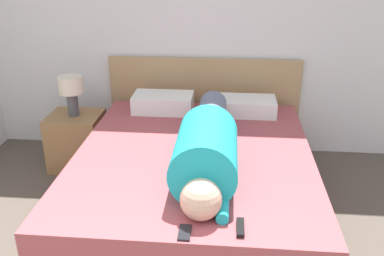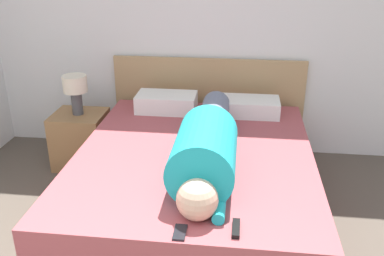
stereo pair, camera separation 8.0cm
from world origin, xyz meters
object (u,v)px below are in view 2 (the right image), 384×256
at_px(bed, 194,183).
at_px(cell_phone, 180,232).
at_px(tv_remote, 236,228).
at_px(pillow_second, 250,107).
at_px(nightstand, 81,139).
at_px(table_lamp, 75,88).
at_px(pillow_near_headboard, 167,102).
at_px(person_lying, 207,146).

height_order(bed, cell_phone, cell_phone).
bearing_deg(tv_remote, pillow_second, 87.34).
distance_m(nightstand, table_lamp, 0.49).
xyz_separation_m(pillow_near_headboard, pillow_second, (0.74, 0.00, -0.01)).
bearing_deg(bed, tv_remote, -70.27).
height_order(nightstand, cell_phone, cell_phone).
bearing_deg(nightstand, bed, -30.58).
relative_size(table_lamp, tv_remote, 2.35).
height_order(nightstand, pillow_near_headboard, pillow_near_headboard).
height_order(bed, tv_remote, tv_remote).
bearing_deg(table_lamp, pillow_near_headboard, 9.46).
xyz_separation_m(bed, cell_phone, (0.03, -0.95, 0.27)).
relative_size(person_lying, pillow_near_headboard, 3.10).
relative_size(table_lamp, pillow_second, 0.71).
height_order(pillow_near_headboard, cell_phone, pillow_near_headboard).
relative_size(bed, pillow_near_headboard, 3.93).
bearing_deg(pillow_near_headboard, cell_phone, -77.83).
xyz_separation_m(table_lamp, tv_remote, (1.44, -1.55, -0.21)).
bearing_deg(pillow_near_headboard, bed, -66.63).
distance_m(bed, nightstand, 1.30).
bearing_deg(tv_remote, bed, 109.73).
height_order(person_lying, pillow_second, person_lying).
xyz_separation_m(person_lying, pillow_near_headboard, (-0.45, 1.04, -0.09)).
bearing_deg(pillow_second, tv_remote, -92.66).
distance_m(pillow_near_headboard, pillow_second, 0.74).
height_order(person_lying, tv_remote, person_lying).
xyz_separation_m(bed, pillow_second, (0.40, 0.79, 0.33)).
bearing_deg(table_lamp, cell_phone, -54.40).
relative_size(bed, pillow_second, 4.14).
relative_size(bed, nightstand, 4.11).
xyz_separation_m(bed, nightstand, (-1.12, 0.66, -0.01)).
xyz_separation_m(tv_remote, cell_phone, (-0.29, -0.06, -0.01)).
distance_m(nightstand, cell_phone, 2.00).
bearing_deg(nightstand, pillow_second, 4.88).
xyz_separation_m(nightstand, pillow_second, (1.52, 0.13, 0.34)).
bearing_deg(person_lying, nightstand, 143.49).
xyz_separation_m(pillow_near_headboard, tv_remote, (0.66, -1.68, -0.07)).
relative_size(table_lamp, person_lying, 0.22).
bearing_deg(nightstand, cell_phone, -54.40).
bearing_deg(cell_phone, person_lying, 84.05).
relative_size(person_lying, pillow_second, 3.26).
relative_size(nightstand, pillow_second, 1.01).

